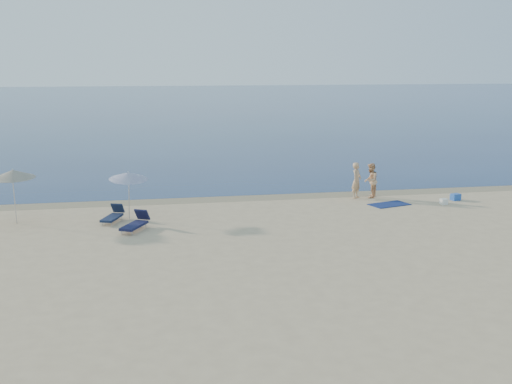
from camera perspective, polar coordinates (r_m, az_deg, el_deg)
ground at (r=16.54m, az=19.78°, el=-14.07°), size 160.00×160.00×0.00m
sea at (r=113.25m, az=-6.62°, el=7.90°), size 240.00×160.00×0.01m
wet_sand_strip at (r=33.84m, az=3.17°, el=-0.37°), size 240.00×1.60×0.00m
person_left at (r=33.57m, az=8.93°, el=1.03°), size 0.78×0.81×1.86m
person_right at (r=33.84m, az=10.16°, el=1.02°), size 1.04×1.10×1.80m
beach_towel at (r=32.46m, az=11.75°, el=-1.09°), size 2.17×1.60×0.03m
white_bag at (r=33.17m, az=16.35°, el=-0.82°), size 0.37×0.33×0.28m
blue_cooler at (r=34.35m, az=17.32°, el=-0.42°), size 0.54×0.45×0.33m
umbrella_near at (r=29.25m, az=-11.29°, el=1.42°), size 2.09×2.11×2.24m
umbrella_far at (r=29.65m, az=-20.78°, el=1.50°), size 2.17×2.18×2.47m
lounger_left at (r=29.05m, az=-12.60°, el=-2.09°), size 1.07×1.73×0.73m
lounger_right at (r=27.41m, az=-10.67°, el=-2.78°), size 1.33×1.85×0.79m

